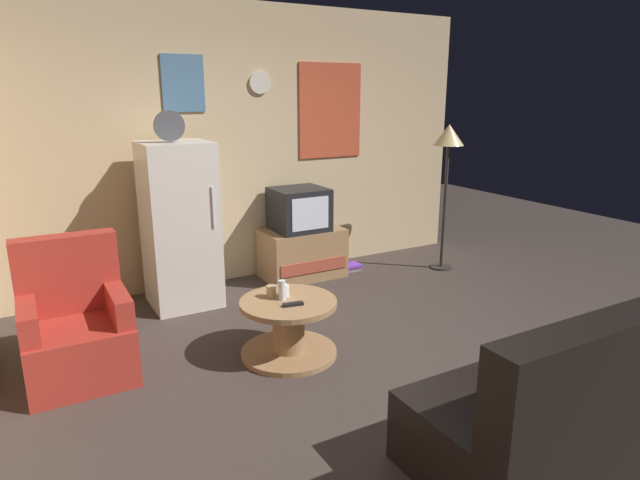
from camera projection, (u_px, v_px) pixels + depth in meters
ground_plane at (383, 370)px, 3.87m from camera, size 12.00×12.00×0.00m
wall_with_art at (248, 145)px, 5.56m from camera, size 5.20×0.12×2.77m
fridge at (180, 225)px, 4.91m from camera, size 0.60×0.62×1.77m
tv_stand at (302, 253)px, 5.77m from camera, size 0.84×0.53×0.52m
crt_tv at (299, 209)px, 5.63m from camera, size 0.54×0.51×0.44m
standing_lamp at (448, 146)px, 5.76m from camera, size 0.32×0.32×1.59m
coffee_table at (289, 328)px, 4.04m from camera, size 0.72×0.72×0.44m
wine_glass at (282, 290)px, 3.97m from camera, size 0.05×0.05×0.15m
mug_ceramic_white at (284, 291)px, 4.05m from camera, size 0.08×0.08×0.09m
mug_ceramic_tan at (272, 291)px, 4.03m from camera, size 0.08×0.08×0.09m
remote_control at (293, 304)px, 3.88m from camera, size 0.16×0.07×0.02m
armchair at (76, 329)px, 3.73m from camera, size 0.68×0.68×0.96m
couch at (571, 405)px, 2.87m from camera, size 1.70×0.80×0.92m
book_stack at (351, 267)px, 6.02m from camera, size 0.21×0.16×0.08m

